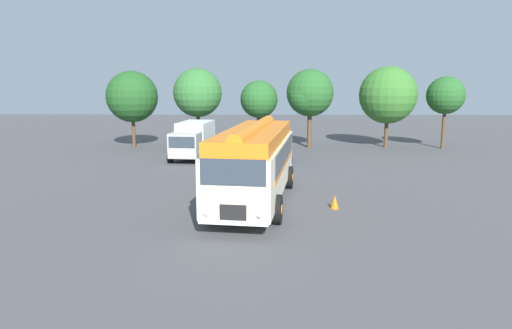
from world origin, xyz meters
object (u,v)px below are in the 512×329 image
Objects in this scene: car_mid_left at (277,147)px; box_van at (194,139)px; vintage_bus at (255,159)px; traffic_cone at (335,202)px; car_near_left at (234,148)px.

box_van is (-5.82, 0.62, 0.52)m from car_mid_left.
traffic_cone is at bearing -17.52° from vintage_bus.
box_van is 10.76× the size of traffic_cone.
car_near_left is at bearing -20.36° from box_van.
vintage_bus is 18.79× the size of traffic_cone.
car_near_left is at bearing -170.67° from car_mid_left.
traffic_cone is (3.33, -1.05, -1.62)m from vintage_bus.
vintage_bus is at bearing -81.59° from car_near_left.
box_van is at bearing 173.93° from car_mid_left.
car_mid_left is at bearing -6.07° from box_van.
vintage_bus is 13.04m from box_van.
vintage_bus is 3.85m from traffic_cone.
vintage_bus reaches higher than car_mid_left.
traffic_cone is at bearing -67.75° from car_near_left.
car_near_left is 3.18m from box_van.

